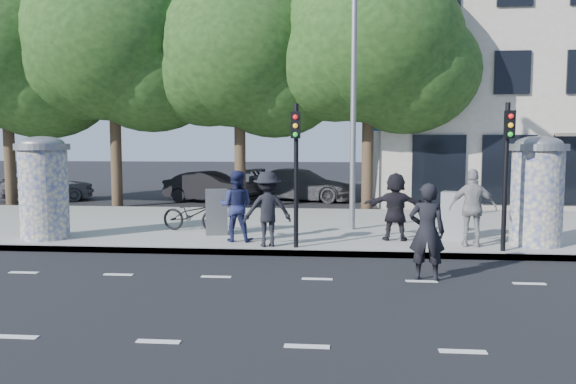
# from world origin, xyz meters

# --- Properties ---
(ground) EXTENTS (120.00, 120.00, 0.00)m
(ground) POSITION_xyz_m (0.00, 0.00, 0.00)
(ground) COLOR black
(ground) RESTS_ON ground
(sidewalk) EXTENTS (40.00, 8.00, 0.15)m
(sidewalk) POSITION_xyz_m (0.00, 7.50, 0.07)
(sidewalk) COLOR gray
(sidewalk) RESTS_ON ground
(curb) EXTENTS (40.00, 0.10, 0.16)m
(curb) POSITION_xyz_m (0.00, 3.55, 0.07)
(curb) COLOR slate
(curb) RESTS_ON ground
(lane_dash_near) EXTENTS (32.00, 0.12, 0.01)m
(lane_dash_near) POSITION_xyz_m (0.00, -2.20, 0.00)
(lane_dash_near) COLOR silver
(lane_dash_near) RESTS_ON ground
(lane_dash_far) EXTENTS (32.00, 0.12, 0.01)m
(lane_dash_far) POSITION_xyz_m (0.00, 1.40, 0.00)
(lane_dash_far) COLOR silver
(lane_dash_far) RESTS_ON ground
(ad_column_left) EXTENTS (1.36, 1.36, 2.65)m
(ad_column_left) POSITION_xyz_m (-7.20, 4.50, 1.54)
(ad_column_left) COLOR beige
(ad_column_left) RESTS_ON sidewalk
(ad_column_right) EXTENTS (1.36, 1.36, 2.65)m
(ad_column_right) POSITION_xyz_m (5.20, 4.70, 1.54)
(ad_column_right) COLOR beige
(ad_column_right) RESTS_ON sidewalk
(traffic_pole_near) EXTENTS (0.22, 0.31, 3.40)m
(traffic_pole_near) POSITION_xyz_m (-0.60, 3.79, 2.23)
(traffic_pole_near) COLOR black
(traffic_pole_near) RESTS_ON sidewalk
(traffic_pole_far) EXTENTS (0.22, 0.31, 3.40)m
(traffic_pole_far) POSITION_xyz_m (4.20, 3.79, 2.23)
(traffic_pole_far) COLOR black
(traffic_pole_far) RESTS_ON sidewalk
(street_lamp) EXTENTS (0.25, 0.93, 8.00)m
(street_lamp) POSITION_xyz_m (0.80, 6.63, 4.79)
(street_lamp) COLOR slate
(street_lamp) RESTS_ON sidewalk
(tree_far_left) EXTENTS (7.20, 7.20, 9.26)m
(tree_far_left) POSITION_xyz_m (-13.00, 12.50, 6.19)
(tree_far_left) COLOR #38281C
(tree_far_left) RESTS_ON ground
(tree_mid_left) EXTENTS (7.20, 7.20, 9.57)m
(tree_mid_left) POSITION_xyz_m (-8.50, 12.50, 6.50)
(tree_mid_left) COLOR #38281C
(tree_mid_left) RESTS_ON ground
(tree_near_left) EXTENTS (6.80, 6.80, 8.97)m
(tree_near_left) POSITION_xyz_m (-3.50, 12.70, 6.06)
(tree_near_left) COLOR #38281C
(tree_near_left) RESTS_ON ground
(tree_center) EXTENTS (7.00, 7.00, 9.30)m
(tree_center) POSITION_xyz_m (1.50, 12.30, 6.31)
(tree_center) COLOR #38281C
(tree_center) RESTS_ON ground
(building) EXTENTS (20.30, 15.85, 12.00)m
(building) POSITION_xyz_m (12.00, 19.99, 5.99)
(building) COLOR #ABA08F
(building) RESTS_ON ground
(ped_c) EXTENTS (0.91, 0.73, 1.79)m
(ped_c) POSITION_xyz_m (-2.17, 4.54, 1.05)
(ped_c) COLOR #1F244E
(ped_c) RESTS_ON sidewalk
(ped_d) EXTENTS (1.29, 0.95, 1.80)m
(ped_d) POSITION_xyz_m (-1.30, 3.93, 1.05)
(ped_d) COLOR black
(ped_d) RESTS_ON sidewalk
(ped_e) EXTENTS (1.16, 0.75, 1.87)m
(ped_e) POSITION_xyz_m (3.61, 4.31, 1.08)
(ped_e) COLOR gray
(ped_e) RESTS_ON sidewalk
(ped_f) EXTENTS (1.64, 0.68, 1.73)m
(ped_f) POSITION_xyz_m (1.85, 5.02, 1.02)
(ped_f) COLOR black
(ped_f) RESTS_ON sidewalk
(man_road) EXTENTS (0.74, 0.54, 1.89)m
(man_road) POSITION_xyz_m (2.10, 1.54, 0.94)
(man_road) COLOR black
(man_road) RESTS_ON ground
(bicycle) EXTENTS (1.02, 1.92, 0.96)m
(bicycle) POSITION_xyz_m (-3.68, 5.98, 0.63)
(bicycle) COLOR black
(bicycle) RESTS_ON sidewalk
(cabinet_left) EXTENTS (0.67, 0.54, 1.23)m
(cabinet_left) POSITION_xyz_m (-2.88, 5.50, 0.76)
(cabinet_left) COLOR #5C5E60
(cabinet_left) RESTS_ON sidewalk
(cabinet_right) EXTENTS (0.70, 0.61, 1.23)m
(cabinet_right) POSITION_xyz_m (3.36, 5.30, 0.77)
(cabinet_right) COLOR gray
(cabinet_right) RESTS_ON sidewalk
(car_left) EXTENTS (2.81, 4.43, 1.40)m
(car_left) POSITION_xyz_m (-12.66, 14.57, 0.70)
(car_left) COLOR slate
(car_left) RESTS_ON ground
(car_mid) EXTENTS (2.48, 4.28, 1.33)m
(car_mid) POSITION_xyz_m (-5.13, 14.55, 0.67)
(car_mid) COLOR black
(car_mid) RESTS_ON ground
(car_right) EXTENTS (3.21, 5.22, 1.41)m
(car_right) POSITION_xyz_m (-1.27, 15.73, 0.71)
(car_right) COLOR #4A4B51
(car_right) RESTS_ON ground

